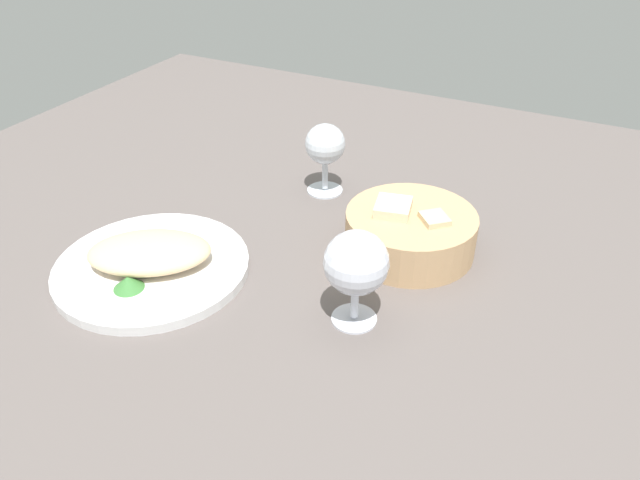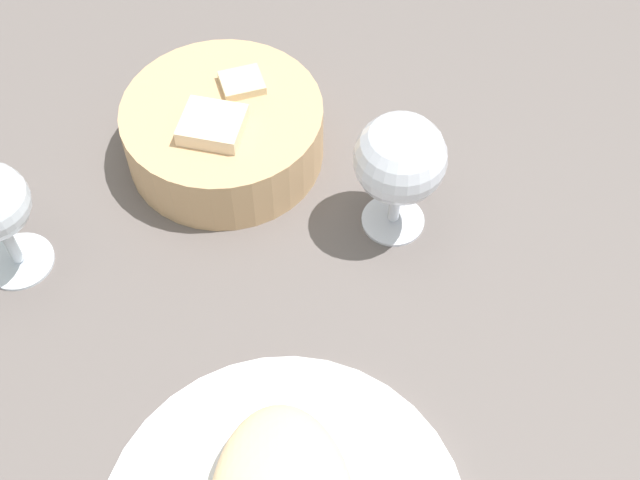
% 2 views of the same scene
% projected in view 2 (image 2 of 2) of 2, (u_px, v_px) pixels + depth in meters
% --- Properties ---
extents(ground_plane, '(1.40, 1.40, 0.02)m').
position_uv_depth(ground_plane, '(205.00, 346.00, 0.70)').
color(ground_plane, '#615856').
extents(bread_basket, '(0.19, 0.19, 0.08)m').
position_uv_depth(bread_basket, '(224.00, 131.00, 0.78)').
color(bread_basket, tan).
rests_on(bread_basket, ground_plane).
extents(wine_glass_near, '(0.08, 0.08, 0.13)m').
position_uv_depth(wine_glass_near, '(400.00, 162.00, 0.70)').
color(wine_glass_near, silver).
rests_on(wine_glass_near, ground_plane).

